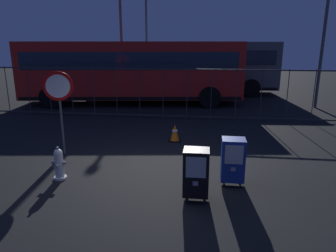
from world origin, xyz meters
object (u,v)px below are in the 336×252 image
at_px(fire_hydrant, 59,164).
at_px(bus_near, 132,69).
at_px(newspaper_box_primary, 233,160).
at_px(street_light_far_left, 121,26).
at_px(traffic_cone, 175,133).
at_px(street_light_far_right, 146,23).
at_px(bus_far, 186,64).
at_px(stop_sign, 59,96).
at_px(newspaper_box_secondary, 196,172).

xyz_separation_m(fire_hydrant, bus_near, (-0.49, 9.03, 1.36)).
bearing_deg(bus_near, newspaper_box_primary, -72.03).
height_order(bus_near, street_light_far_left, street_light_far_left).
bearing_deg(fire_hydrant, traffic_cone, 53.81).
relative_size(street_light_far_left, street_light_far_right, 0.88).
height_order(fire_hydrant, traffic_cone, fire_hydrant).
relative_size(bus_near, bus_far, 1.01).
distance_m(stop_sign, bus_near, 7.49).
bearing_deg(street_light_far_right, street_light_far_left, -96.15).
bearing_deg(newspaper_box_secondary, bus_near, 110.07).
distance_m(newspaper_box_secondary, bus_far, 13.39).
xyz_separation_m(stop_sign, street_light_far_left, (-0.91, 9.52, 2.21)).
bearing_deg(bus_near, traffic_cone, -73.06).
bearing_deg(street_light_far_right, stop_sign, -88.31).
distance_m(fire_hydrant, traffic_cone, 3.80).
bearing_deg(street_light_far_left, street_light_far_right, 83.85).
height_order(newspaper_box_primary, newspaper_box_secondary, same).
height_order(bus_near, bus_far, same).
relative_size(newspaper_box_secondary, street_light_far_right, 0.14).
distance_m(stop_sign, street_light_far_right, 14.40).
bearing_deg(newspaper_box_secondary, traffic_cone, 102.08).
bearing_deg(street_light_far_left, bus_near, -62.59).
relative_size(fire_hydrant, street_light_far_right, 0.10).
height_order(bus_far, street_light_far_right, street_light_far_right).
relative_size(traffic_cone, bus_near, 0.05).
relative_size(fire_hydrant, stop_sign, 0.33).
bearing_deg(fire_hydrant, newspaper_box_secondary, -10.90).
distance_m(newspaper_box_secondary, street_light_far_right, 17.18).
bearing_deg(newspaper_box_primary, street_light_far_right, 107.21).
distance_m(fire_hydrant, street_light_far_left, 11.70).
bearing_deg(street_light_far_left, fire_hydrant, -82.06).
distance_m(newspaper_box_primary, street_light_far_left, 12.54).
bearing_deg(bus_far, street_light_far_right, 130.26).
bearing_deg(stop_sign, traffic_cone, 27.96).
bearing_deg(traffic_cone, newspaper_box_secondary, -77.92).
bearing_deg(newspaper_box_secondary, street_light_far_left, 111.41).
relative_size(stop_sign, street_light_far_right, 0.30).
distance_m(traffic_cone, bus_far, 9.76).
bearing_deg(street_light_far_right, newspaper_box_primary, -72.79).
xyz_separation_m(bus_far, street_light_far_right, (-2.92, 2.99, 2.55)).
relative_size(fire_hydrant, bus_near, 0.07).
bearing_deg(bus_far, stop_sign, -106.79).
height_order(newspaper_box_primary, street_light_far_right, street_light_far_right).
bearing_deg(bus_near, bus_far, 49.59).
bearing_deg(traffic_cone, newspaper_box_primary, -62.31).
bearing_deg(bus_far, fire_hydrant, -102.55).
height_order(newspaper_box_primary, traffic_cone, newspaper_box_primary).
height_order(newspaper_box_primary, street_light_far_left, street_light_far_left).
height_order(newspaper_box_secondary, stop_sign, stop_sign).
xyz_separation_m(newspaper_box_primary, bus_far, (-1.88, 12.53, 1.14)).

